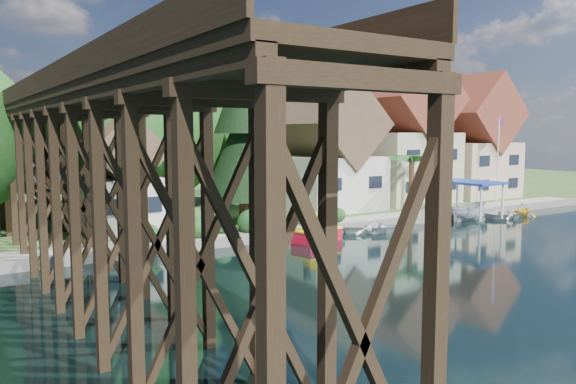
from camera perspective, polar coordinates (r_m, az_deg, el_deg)
name	(u,v)px	position (r m, az deg, el deg)	size (l,w,h in m)	color
ground	(395,258)	(32.19, 10.81, -6.61)	(140.00, 140.00, 0.00)	black
bank	(172,196)	(61.11, -11.68, -0.44)	(140.00, 52.00, 0.50)	#365321
seawall	(358,226)	(40.61, 7.14, -3.48)	(60.00, 0.40, 0.62)	slate
promenade	(368,219)	(42.84, 8.09, -2.70)	(50.00, 2.60, 0.06)	gray
trestle_bridge	(72,167)	(28.52, -21.10, 2.34)	(4.12, 44.18, 9.30)	black
house_left	(326,155)	(48.24, 3.86, 3.81)	(7.64, 8.64, 11.02)	beige
house_center	(399,139)	(54.42, 11.22, 5.30)	(8.65, 9.18, 13.89)	#BAB391
house_right	(467,145)	(60.69, 17.70, 4.59)	(8.15, 8.64, 12.45)	#C9AD90
shed	(121,181)	(38.86, -16.59, 1.11)	(5.09, 5.40, 7.85)	beige
bg_trees	(235,129)	(49.49, -5.42, 6.34)	(49.90, 13.30, 10.57)	#382314
shrubs	(244,222)	(36.72, -4.49, -3.01)	(15.76, 2.47, 1.70)	#163D17
conifer	(244,126)	(40.15, -4.51, 6.70)	(5.88, 5.88, 14.49)	#382314
palm_tree	(412,160)	(47.65, 12.47, 3.21)	(4.25, 4.25, 4.89)	#382314
flagpole	(499,152)	(53.58, 20.61, 3.87)	(1.17, 0.50, 7.89)	white
tugboat	(317,231)	(36.28, 3.00, -3.95)	(3.57, 2.50, 2.35)	red
boat_white_a	(373,226)	(40.21, 8.60, -3.40)	(3.10, 4.34, 0.90)	white
boat_canopy	(468,203)	(47.17, 17.83, -1.12)	(4.05, 5.08, 3.17)	silver
boat_yellow	(523,209)	(51.08, 22.73, -1.59)	(2.09, 2.42, 1.28)	yellow
boat_white_b	(508,213)	(49.97, 21.45, -1.96)	(2.81, 3.94, 0.82)	silver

